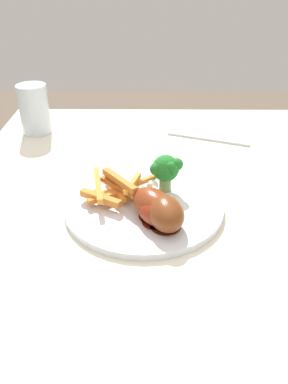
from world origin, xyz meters
The scene contains 9 objects.
dining_table centered at (0.00, 0.00, 0.61)m, with size 0.98×0.74×0.73m.
dinner_plate centered at (-0.01, -0.02, 0.74)m, with size 0.26×0.26×0.01m, color silver.
broccoli_floret_front centered at (-0.05, 0.02, 0.79)m, with size 0.05×0.06×0.07m.
carrot_fries_pile centered at (-0.03, -0.07, 0.76)m, with size 0.11×0.13×0.04m.
chicken_drumstick_near centered at (0.05, 0.01, 0.77)m, with size 0.13×0.07×0.05m.
chicken_drumstick_far centered at (0.02, -0.01, 0.77)m, with size 0.13×0.11×0.05m.
chicken_drumstick_extra centered at (0.04, 0.00, 0.76)m, with size 0.12×0.10×0.04m.
fork centered at (-0.29, 0.12, 0.73)m, with size 0.19×0.01×0.01m, color silver.
water_glass centered at (-0.33, -0.28, 0.79)m, with size 0.07×0.07×0.11m, color silver.
Camera 1 is at (0.52, -0.02, 1.10)m, focal length 36.12 mm.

